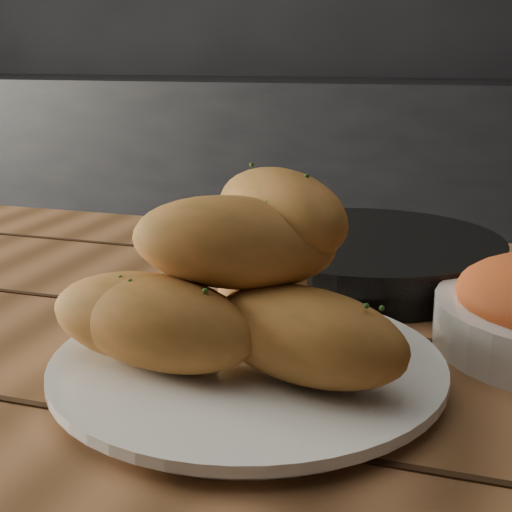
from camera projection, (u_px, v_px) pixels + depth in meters
The scene contains 5 objects.
counter at pixel (229, 208), 2.55m from camera, with size 2.80×0.60×0.90m, color black.
table at pixel (221, 475), 0.58m from camera, with size 1.46×0.92×0.75m.
plate at pixel (248, 367), 0.53m from camera, with size 0.29×0.29×0.02m.
bread_rolls at pixel (230, 288), 0.51m from camera, with size 0.27×0.21×0.14m.
skillet at pixel (366, 256), 0.77m from camera, with size 0.42×0.29×0.05m.
Camera 1 is at (0.86, -0.65, 0.98)m, focal length 50.00 mm.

